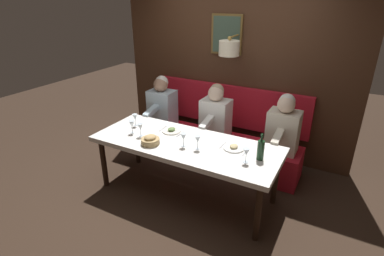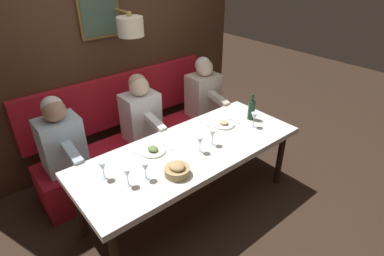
{
  "view_description": "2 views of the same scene",
  "coord_description": "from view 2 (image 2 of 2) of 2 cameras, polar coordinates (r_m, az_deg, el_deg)",
  "views": [
    {
      "loc": [
        -2.82,
        -1.62,
        2.37
      ],
      "look_at": [
        0.05,
        -0.06,
        0.92
      ],
      "focal_mm": 28.34,
      "sensor_mm": 36.0,
      "label": 1
    },
    {
      "loc": [
        -1.93,
        1.6,
        2.41
      ],
      "look_at": [
        0.05,
        -0.06,
        0.92
      ],
      "focal_mm": 29.08,
      "sensor_mm": 36.0,
      "label": 2
    }
  ],
  "objects": [
    {
      "name": "ground_plane",
      "position": [
        3.47,
        -0.27,
        -13.93
      ],
      "size": [
        12.0,
        12.0,
        0.0
      ],
      "primitive_type": "plane",
      "color": "#332319"
    },
    {
      "name": "dining_table",
      "position": [
        3.05,
        -0.3,
        -4.76
      ],
      "size": [
        0.9,
        2.28,
        0.74
      ],
      "color": "silver",
      "rests_on": "ground_plane"
    },
    {
      "name": "banquette_bench",
      "position": [
        3.91,
        -8.67,
        -4.42
      ],
      "size": [
        0.52,
        2.48,
        0.45
      ],
      "primitive_type": "cube",
      "color": "red",
      "rests_on": "ground_plane"
    },
    {
      "name": "back_wall_panel",
      "position": [
        3.89,
        -14.62,
        13.54
      ],
      "size": [
        0.59,
        3.68,
        2.9
      ],
      "color": "#422819",
      "rests_on": "ground_plane"
    },
    {
      "name": "diner_nearest",
      "position": [
        4.12,
        2.11,
        7.16
      ],
      "size": [
        0.6,
        0.4,
        0.79
      ],
      "color": "beige",
      "rests_on": "banquette_bench"
    },
    {
      "name": "diner_near",
      "position": [
        3.6,
        -9.39,
        3.27
      ],
      "size": [
        0.6,
        0.4,
        0.79
      ],
      "color": "white",
      "rests_on": "banquette_bench"
    },
    {
      "name": "diner_middle",
      "position": [
        3.3,
        -23.03,
        -1.54
      ],
      "size": [
        0.6,
        0.4,
        0.79
      ],
      "color": "silver",
      "rests_on": "banquette_bench"
    },
    {
      "name": "place_setting_0",
      "position": [
        2.97,
        -7.17,
        -4.1
      ],
      "size": [
        0.24,
        0.32,
        0.05
      ],
      "color": "silver",
      "rests_on": "dining_table"
    },
    {
      "name": "place_setting_1",
      "position": [
        3.41,
        5.82,
        0.77
      ],
      "size": [
        0.24,
        0.31,
        0.05
      ],
      "color": "white",
      "rests_on": "dining_table"
    },
    {
      "name": "wine_glass_0",
      "position": [
        2.9,
        1.48,
        -2.42
      ],
      "size": [
        0.07,
        0.07,
        0.16
      ],
      "color": "silver",
      "rests_on": "dining_table"
    },
    {
      "name": "wine_glass_1",
      "position": [
        3.38,
        11.32,
        2.01
      ],
      "size": [
        0.07,
        0.07,
        0.16
      ],
      "color": "silver",
      "rests_on": "dining_table"
    },
    {
      "name": "wine_glass_2",
      "position": [
        3.01,
        3.78,
        -1.13
      ],
      "size": [
        0.07,
        0.07,
        0.16
      ],
      "color": "silver",
      "rests_on": "dining_table"
    },
    {
      "name": "wine_glass_3",
      "position": [
        2.56,
        -11.83,
        -8.14
      ],
      "size": [
        0.07,
        0.07,
        0.16
      ],
      "color": "silver",
      "rests_on": "dining_table"
    },
    {
      "name": "wine_glass_4",
      "position": [
        2.68,
        -16.07,
        -6.84
      ],
      "size": [
        0.07,
        0.07,
        0.16
      ],
      "color": "silver",
      "rests_on": "dining_table"
    },
    {
      "name": "wine_glass_5",
      "position": [
        2.6,
        -8.58,
        -7.14
      ],
      "size": [
        0.07,
        0.07,
        0.16
      ],
      "color": "silver",
      "rests_on": "dining_table"
    },
    {
      "name": "wine_bottle",
      "position": [
        3.54,
        10.84,
        3.33
      ],
      "size": [
        0.08,
        0.08,
        0.3
      ],
      "color": "#19381E",
      "rests_on": "dining_table"
    },
    {
      "name": "bread_bowl",
      "position": [
        2.66,
        -2.75,
        -7.67
      ],
      "size": [
        0.22,
        0.22,
        0.12
      ],
      "color": "tan",
      "rests_on": "dining_table"
    }
  ]
}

